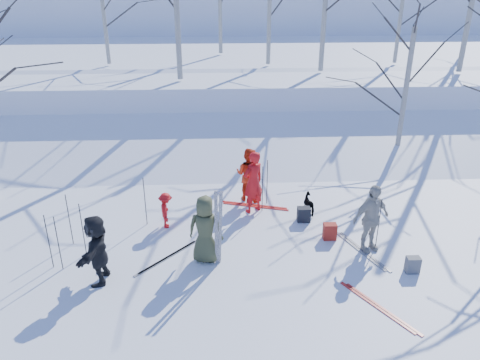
{
  "coord_description": "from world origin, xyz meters",
  "views": [
    {
      "loc": [
        -0.49,
        -9.27,
        6.17
      ],
      "look_at": [
        0.0,
        1.5,
        1.3
      ],
      "focal_mm": 35.0,
      "sensor_mm": 36.0,
      "label": 1
    }
  ],
  "objects_px": {
    "skier_redor_behind": "(248,174)",
    "skier_cream_east": "(371,218)",
    "skier_olive_center": "(205,229)",
    "skier_grey_west": "(97,249)",
    "skier_red_seated": "(166,210)",
    "skier_red_north": "(253,182)",
    "backpack_grey": "(413,265)",
    "dog": "(310,204)",
    "backpack_dark": "(304,214)",
    "backpack_red": "(330,231)"
  },
  "relations": [
    {
      "from": "skier_redor_behind",
      "to": "skier_cream_east",
      "type": "height_order",
      "value": "skier_cream_east"
    },
    {
      "from": "skier_olive_center",
      "to": "skier_redor_behind",
      "type": "xyz_separation_m",
      "value": [
        1.17,
        3.09,
        -0.02
      ]
    },
    {
      "from": "skier_redor_behind",
      "to": "skier_grey_west",
      "type": "xyz_separation_m",
      "value": [
        -3.43,
        -3.77,
        -0.01
      ]
    },
    {
      "from": "skier_redor_behind",
      "to": "skier_cream_east",
      "type": "relative_size",
      "value": 0.94
    },
    {
      "from": "skier_red_seated",
      "to": "skier_red_north",
      "type": "bearing_deg",
      "value": -77.15
    },
    {
      "from": "skier_red_north",
      "to": "skier_red_seated",
      "type": "distance_m",
      "value": 2.47
    },
    {
      "from": "skier_olive_center",
      "to": "skier_red_north",
      "type": "xyz_separation_m",
      "value": [
        1.25,
        2.36,
        0.07
      ]
    },
    {
      "from": "skier_olive_center",
      "to": "backpack_grey",
      "type": "relative_size",
      "value": 4.28
    },
    {
      "from": "skier_redor_behind",
      "to": "skier_red_seated",
      "type": "bearing_deg",
      "value": 60.58
    },
    {
      "from": "skier_redor_behind",
      "to": "skier_cream_east",
      "type": "bearing_deg",
      "value": 160.24
    },
    {
      "from": "dog",
      "to": "backpack_dark",
      "type": "height_order",
      "value": "dog"
    },
    {
      "from": "skier_red_seated",
      "to": "backpack_red",
      "type": "bearing_deg",
      "value": -106.54
    },
    {
      "from": "skier_olive_center",
      "to": "backpack_red",
      "type": "height_order",
      "value": "skier_olive_center"
    },
    {
      "from": "skier_cream_east",
      "to": "backpack_red",
      "type": "height_order",
      "value": "skier_cream_east"
    },
    {
      "from": "skier_grey_west",
      "to": "backpack_grey",
      "type": "height_order",
      "value": "skier_grey_west"
    },
    {
      "from": "skier_cream_east",
      "to": "dog",
      "type": "height_order",
      "value": "skier_cream_east"
    },
    {
      "from": "skier_grey_west",
      "to": "backpack_red",
      "type": "height_order",
      "value": "skier_grey_west"
    },
    {
      "from": "backpack_red",
      "to": "backpack_grey",
      "type": "height_order",
      "value": "backpack_red"
    },
    {
      "from": "skier_olive_center",
      "to": "skier_red_seated",
      "type": "relative_size",
      "value": 1.69
    },
    {
      "from": "skier_red_north",
      "to": "backpack_grey",
      "type": "height_order",
      "value": "skier_red_north"
    },
    {
      "from": "backpack_dark",
      "to": "dog",
      "type": "bearing_deg",
      "value": 60.71
    },
    {
      "from": "skier_red_north",
      "to": "skier_grey_west",
      "type": "bearing_deg",
      "value": 6.53
    },
    {
      "from": "backpack_dark",
      "to": "skier_redor_behind",
      "type": "bearing_deg",
      "value": 135.48
    },
    {
      "from": "dog",
      "to": "backpack_dark",
      "type": "relative_size",
      "value": 1.59
    },
    {
      "from": "skier_cream_east",
      "to": "backpack_dark",
      "type": "relative_size",
      "value": 4.23
    },
    {
      "from": "skier_olive_center",
      "to": "skier_grey_west",
      "type": "xyz_separation_m",
      "value": [
        -2.27,
        -0.68,
        -0.03
      ]
    },
    {
      "from": "skier_redor_behind",
      "to": "skier_grey_west",
      "type": "distance_m",
      "value": 5.1
    },
    {
      "from": "skier_red_seated",
      "to": "skier_grey_west",
      "type": "distance_m",
      "value": 2.58
    },
    {
      "from": "skier_red_north",
      "to": "dog",
      "type": "height_order",
      "value": "skier_red_north"
    },
    {
      "from": "dog",
      "to": "backpack_red",
      "type": "height_order",
      "value": "dog"
    },
    {
      "from": "skier_grey_west",
      "to": "backpack_grey",
      "type": "bearing_deg",
      "value": 92.78
    },
    {
      "from": "skier_redor_behind",
      "to": "skier_olive_center",
      "type": "bearing_deg",
      "value": 95.83
    },
    {
      "from": "dog",
      "to": "backpack_dark",
      "type": "xyz_separation_m",
      "value": [
        -0.26,
        -0.46,
        -0.07
      ]
    },
    {
      "from": "skier_olive_center",
      "to": "backpack_dark",
      "type": "bearing_deg",
      "value": -134.56
    },
    {
      "from": "skier_cream_east",
      "to": "dog",
      "type": "bearing_deg",
      "value": 96.6
    },
    {
      "from": "skier_olive_center",
      "to": "skier_redor_behind",
      "type": "relative_size",
      "value": 1.03
    },
    {
      "from": "skier_redor_behind",
      "to": "backpack_red",
      "type": "distance_m",
      "value": 3.04
    },
    {
      "from": "dog",
      "to": "skier_red_north",
      "type": "bearing_deg",
      "value": -23.51
    },
    {
      "from": "skier_redor_behind",
      "to": "dog",
      "type": "relative_size",
      "value": 2.49
    },
    {
      "from": "skier_red_seated",
      "to": "skier_olive_center",
      "type": "bearing_deg",
      "value": -151.81
    },
    {
      "from": "skier_olive_center",
      "to": "backpack_dark",
      "type": "distance_m",
      "value": 3.15
    },
    {
      "from": "skier_olive_center",
      "to": "skier_red_north",
      "type": "bearing_deg",
      "value": -106.3
    },
    {
      "from": "skier_redor_behind",
      "to": "backpack_grey",
      "type": "xyz_separation_m",
      "value": [
        3.42,
        -3.79,
        -0.6
      ]
    },
    {
      "from": "skier_olive_center",
      "to": "skier_red_north",
      "type": "height_order",
      "value": "skier_red_north"
    },
    {
      "from": "backpack_grey",
      "to": "skier_red_north",
      "type": "bearing_deg",
      "value": 137.59
    },
    {
      "from": "backpack_dark",
      "to": "skier_grey_west",
      "type": "bearing_deg",
      "value": -153.64
    },
    {
      "from": "skier_cream_east",
      "to": "backpack_dark",
      "type": "bearing_deg",
      "value": 109.88
    },
    {
      "from": "skier_red_north",
      "to": "skier_red_seated",
      "type": "xyz_separation_m",
      "value": [
        -2.31,
        -0.77,
        -0.4
      ]
    },
    {
      "from": "skier_red_seated",
      "to": "backpack_red",
      "type": "height_order",
      "value": "skier_red_seated"
    },
    {
      "from": "skier_redor_behind",
      "to": "backpack_grey",
      "type": "distance_m",
      "value": 5.14
    }
  ]
}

